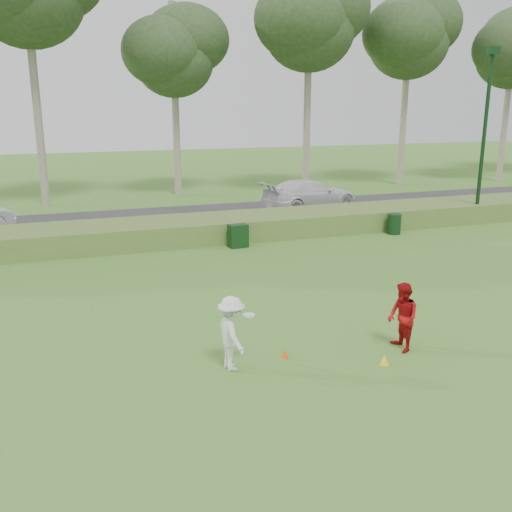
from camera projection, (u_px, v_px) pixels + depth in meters
name	position (u px, v px, depth m)	size (l,w,h in m)	color
ground	(312.00, 349.00, 13.63)	(120.00, 120.00, 0.00)	#3E7527
reed_strip	(194.00, 229.00, 24.43)	(80.00, 3.00, 0.90)	#4C6F2C
park_road	(171.00, 218.00, 29.09)	(80.00, 6.00, 0.06)	#2D2D2D
lamp_post	(487.00, 105.00, 26.70)	(0.70, 0.70, 8.18)	black
tree_4	(174.00, 53.00, 34.32)	(6.24, 6.24, 11.50)	gray
tree_5	(309.00, 21.00, 34.60)	(7.28, 7.28, 14.00)	gray
tree_6	(409.00, 35.00, 38.46)	(7.02, 7.02, 13.50)	gray
player_white	(232.00, 333.00, 12.43)	(0.89, 1.13, 1.68)	white
player_red	(403.00, 317.00, 13.39)	(0.80, 0.63, 1.65)	#A20D11
cone_orange	(285.00, 354.00, 13.15)	(0.19, 0.19, 0.21)	#F74E0D
cone_yellow	(385.00, 359.00, 12.82)	(0.21, 0.21, 0.23)	yellow
utility_cabinet	(238.00, 236.00, 23.13)	(0.76, 0.47, 0.95)	black
trash_bin	(394.00, 224.00, 25.51)	(0.60, 0.60, 0.90)	black
car_right	(310.00, 194.00, 31.14)	(2.24, 5.51, 1.60)	silver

